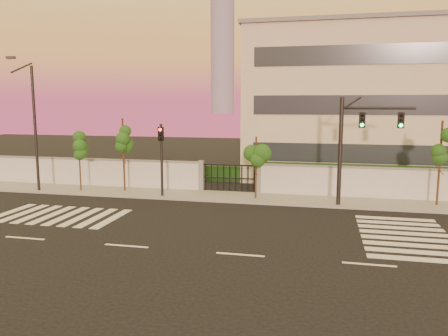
{
  "coord_description": "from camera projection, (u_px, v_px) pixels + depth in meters",
  "views": [
    {
      "loc": [
        3.1,
        -16.74,
        6.07
      ],
      "look_at": [
        -2.03,
        6.0,
        2.64
      ],
      "focal_mm": 35.0,
      "sensor_mm": 36.0,
      "label": 1
    }
  ],
  "objects": [
    {
      "name": "ground",
      "position": [
        240.0,
        255.0,
        17.72
      ],
      "size": [
        120.0,
        120.0,
        0.0
      ],
      "primitive_type": "plane",
      "color": "black",
      "rests_on": "ground"
    },
    {
      "name": "street_tree_c",
      "position": [
        123.0,
        138.0,
        29.65
      ],
      "size": [
        1.58,
        1.26,
        5.11
      ],
      "color": "#382314",
      "rests_on": "ground"
    },
    {
      "name": "road_markings",
      "position": [
        223.0,
        227.0,
        21.69
      ],
      "size": [
        57.0,
        7.62,
        0.02
      ],
      "color": "silver",
      "rests_on": "ground"
    },
    {
      "name": "street_tree_d",
      "position": [
        256.0,
        154.0,
        27.29
      ],
      "size": [
        1.45,
        1.16,
        4.05
      ],
      "color": "#382314",
      "rests_on": "ground"
    },
    {
      "name": "distant_skyscraper",
      "position": [
        222.0,
        20.0,
        293.08
      ],
      "size": [
        16.0,
        16.0,
        118.0
      ],
      "color": "slate",
      "rests_on": "ground"
    },
    {
      "name": "hedge_row",
      "position": [
        294.0,
        177.0,
        31.57
      ],
      "size": [
        41.0,
        4.25,
        1.8
      ],
      "color": "black",
      "rests_on": "ground"
    },
    {
      "name": "institutional_building",
      "position": [
        396.0,
        103.0,
        36.08
      ],
      "size": [
        24.4,
        12.4,
        12.25
      ],
      "color": "beige",
      "rests_on": "ground"
    },
    {
      "name": "perimeter_wall",
      "position": [
        275.0,
        180.0,
        29.12
      ],
      "size": [
        60.0,
        0.36,
        2.2
      ],
      "color": "silver",
      "rests_on": "ground"
    },
    {
      "name": "streetlight_west",
      "position": [
        33.0,
        122.0,
        29.38
      ],
      "size": [
        0.54,
        2.17,
        9.0
      ],
      "color": "black",
      "rests_on": "ground"
    },
    {
      "name": "traffic_signal_main",
      "position": [
        355.0,
        139.0,
        25.17
      ],
      "size": [
        4.08,
        0.7,
        6.46
      ],
      "rotation": [
        0.0,
        0.0,
        -0.14
      ],
      "color": "black",
      "rests_on": "ground"
    },
    {
      "name": "traffic_signal_secondary",
      "position": [
        161.0,
        151.0,
        28.01
      ],
      "size": [
        0.37,
        0.35,
        4.81
      ],
      "rotation": [
        0.0,
        0.0,
        0.07
      ],
      "color": "black",
      "rests_on": "ground"
    },
    {
      "name": "street_tree_b",
      "position": [
        79.0,
        148.0,
        29.83
      ],
      "size": [
        1.34,
        1.06,
        4.15
      ],
      "color": "#382314",
      "rests_on": "ground"
    },
    {
      "name": "sidewalk",
      "position": [
        271.0,
        199.0,
        27.84
      ],
      "size": [
        60.0,
        3.0,
        0.15
      ],
      "primitive_type": "cube",
      "color": "gray",
      "rests_on": "ground"
    },
    {
      "name": "street_tree_e",
      "position": [
        441.0,
        144.0,
        25.3
      ],
      "size": [
        1.55,
        1.23,
        5.12
      ],
      "color": "#382314",
      "rests_on": "ground"
    }
  ]
}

